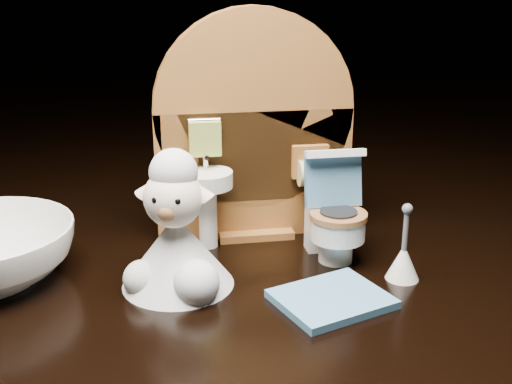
% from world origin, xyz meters
% --- Properties ---
extents(backdrop_panel, '(0.13, 0.05, 0.15)m').
position_xyz_m(backdrop_panel, '(-0.00, 0.06, 0.07)').
color(backdrop_panel, brown).
rests_on(backdrop_panel, ground).
extents(toy_toilet, '(0.04, 0.05, 0.07)m').
position_xyz_m(toy_toilet, '(0.04, 0.02, 0.03)').
color(toy_toilet, white).
rests_on(toy_toilet, ground).
extents(bath_mat, '(0.07, 0.06, 0.00)m').
position_xyz_m(bath_mat, '(0.03, -0.04, 0.00)').
color(bath_mat, teal).
rests_on(bath_mat, ground).
extents(toilet_brush, '(0.02, 0.02, 0.05)m').
position_xyz_m(toilet_brush, '(0.07, -0.02, 0.01)').
color(toilet_brush, white).
rests_on(toilet_brush, ground).
extents(plush_lamb, '(0.06, 0.07, 0.08)m').
position_xyz_m(plush_lamb, '(-0.06, -0.01, 0.03)').
color(plush_lamb, silver).
rests_on(plush_lamb, ground).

